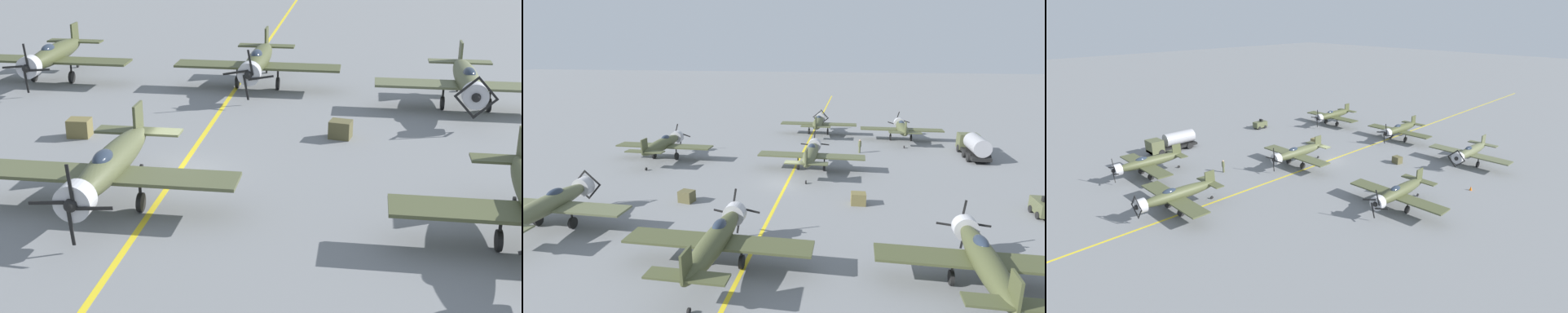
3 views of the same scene
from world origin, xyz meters
The scene contains 15 objects.
ground_plane centered at (0.00, 0.00, 0.00)m, with size 400.00×400.00×0.00m, color slate.
taxiway_stripe centered at (0.00, 0.00, 0.00)m, with size 0.30×160.00×0.01m, color yellow.
airplane_near_right centered at (14.03, -16.96, 2.01)m, with size 12.00×9.98×3.80m.
airplane_mid_left centered at (-16.54, 6.33, 2.01)m, with size 12.00×9.98×3.74m.
airplane_far_right centered at (13.58, 22.27, 2.01)m, with size 12.00×9.98×3.75m.
airplane_far_center centered at (0.98, 24.72, 2.01)m, with size 12.00×9.98×3.65m.
airplane_near_center centered at (-1.60, -17.31, 2.01)m, with size 12.00×9.98×3.79m.
airplane_near_left centered at (-16.03, -13.79, 2.01)m, with size 12.00×9.98×3.65m.
airplane_mid_center centered at (1.94, 4.75, 2.01)m, with size 12.00×9.98×3.80m.
fuel_tanker centered at (21.70, 14.41, 1.51)m, with size 2.67×8.00×2.98m.
tow_tractor centered at (22.30, -4.70, 0.79)m, with size 1.57×2.60×1.79m.
ground_crew_walking centered at (7.44, 14.05, 0.99)m, with size 0.39×0.39×1.81m.
supply_crate_by_tanker centered at (7.20, -4.67, 0.54)m, with size 1.29×1.08×1.08m, color brown.
supply_crate_mid_lane centered at (-8.09, -6.66, 0.52)m, with size 1.26×1.05×1.05m, color brown.
traffic_cone centered at (-20.42, -4.65, 0.28)m, with size 0.36×0.36×0.55m, color orange.
Camera 2 is at (6.45, -39.17, 13.49)m, focal length 28.00 mm.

